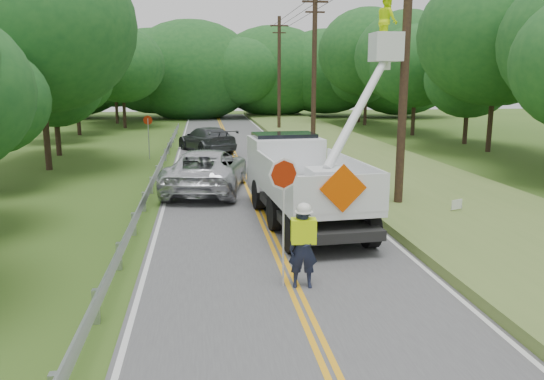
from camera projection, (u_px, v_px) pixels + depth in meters
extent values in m
plane|color=#33541B|center=(314.00, 334.00, 9.91)|extent=(140.00, 140.00, 0.00)
cube|color=#4D4E4F|center=(248.00, 186.00, 23.49)|extent=(7.20, 96.00, 0.02)
cube|color=#F8A819|center=(246.00, 186.00, 23.48)|extent=(0.12, 96.00, 0.00)
cube|color=#F8A819|center=(251.00, 186.00, 23.50)|extent=(0.12, 96.00, 0.00)
cube|color=silver|center=(169.00, 188.00, 23.05)|extent=(0.12, 96.00, 0.00)
cube|color=silver|center=(325.00, 184.00, 23.93)|extent=(0.12, 96.00, 0.00)
cube|color=#A3A7AB|center=(96.00, 306.00, 10.29)|extent=(0.12, 0.14, 0.70)
cube|color=#A3A7AB|center=(119.00, 256.00, 13.20)|extent=(0.12, 0.14, 0.70)
cube|color=#A3A7AB|center=(134.00, 224.00, 16.11)|extent=(0.12, 0.14, 0.70)
cube|color=#A3A7AB|center=(144.00, 202.00, 19.02)|extent=(0.12, 0.14, 0.70)
cube|color=#A3A7AB|center=(151.00, 185.00, 21.93)|extent=(0.12, 0.14, 0.70)
cube|color=#A3A7AB|center=(157.00, 173.00, 24.84)|extent=(0.12, 0.14, 0.70)
cube|color=#A3A7AB|center=(162.00, 163.00, 27.75)|extent=(0.12, 0.14, 0.70)
cube|color=#A3A7AB|center=(165.00, 155.00, 30.66)|extent=(0.12, 0.14, 0.70)
cube|color=#A3A7AB|center=(168.00, 148.00, 33.57)|extent=(0.12, 0.14, 0.70)
cube|color=#A3A7AB|center=(171.00, 143.00, 36.48)|extent=(0.12, 0.14, 0.70)
cube|color=#A3A7AB|center=(173.00, 138.00, 39.39)|extent=(0.12, 0.14, 0.70)
cube|color=#A3A7AB|center=(175.00, 134.00, 42.30)|extent=(0.12, 0.14, 0.70)
cube|color=#A3A7AB|center=(177.00, 130.00, 45.21)|extent=(0.12, 0.14, 0.70)
cube|color=#A3A7AB|center=(157.00, 171.00, 23.83)|extent=(0.05, 48.00, 0.34)
cylinder|color=black|center=(405.00, 69.00, 18.26)|extent=(0.30, 0.30, 10.00)
cylinder|color=black|center=(314.00, 73.00, 32.81)|extent=(0.30, 0.30, 10.00)
cube|color=black|center=(315.00, 2.00, 31.94)|extent=(1.60, 0.12, 0.12)
cube|color=black|center=(315.00, 12.00, 32.07)|extent=(1.20, 0.10, 0.10)
cylinder|color=black|center=(279.00, 75.00, 47.36)|extent=(0.30, 0.30, 10.00)
cube|color=black|center=(279.00, 26.00, 46.50)|extent=(1.60, 0.12, 0.12)
cube|color=black|center=(279.00, 33.00, 46.62)|extent=(1.20, 0.10, 0.10)
cube|color=#5C7635|center=(402.00, 179.00, 24.37)|extent=(7.00, 96.00, 0.30)
cylinder|color=#332319|center=(46.00, 130.00, 27.28)|extent=(0.32, 0.32, 4.18)
ellipsoid|color=#1B4E20|center=(37.00, 26.00, 26.23)|extent=(9.75, 9.75, 8.58)
cylinder|color=#332319|center=(58.00, 135.00, 32.66)|extent=(0.32, 0.32, 2.52)
ellipsoid|color=#1B4E20|center=(54.00, 84.00, 32.02)|extent=(5.88, 5.88, 5.18)
cylinder|color=#332319|center=(57.00, 127.00, 39.17)|extent=(0.32, 0.32, 2.31)
ellipsoid|color=#1B4E20|center=(53.00, 88.00, 38.59)|extent=(5.38, 5.38, 4.74)
cylinder|color=#332319|center=(79.00, 119.00, 44.46)|extent=(0.32, 0.32, 2.62)
ellipsoid|color=#1B4E20|center=(76.00, 80.00, 43.81)|extent=(6.11, 6.11, 5.37)
cylinder|color=#332319|center=(124.00, 110.00, 50.82)|extent=(0.32, 0.32, 3.44)
ellipsoid|color=#1B4E20|center=(122.00, 65.00, 49.96)|extent=(8.03, 8.03, 7.06)
cylinder|color=#332319|center=(117.00, 107.00, 55.93)|extent=(0.32, 0.32, 3.40)
ellipsoid|color=#1B4E20|center=(114.00, 67.00, 55.07)|extent=(7.93, 7.93, 6.97)
cylinder|color=#332319|center=(490.00, 119.00, 34.12)|extent=(0.32, 0.32, 4.22)
ellipsoid|color=#1B4E20|center=(497.00, 36.00, 33.05)|extent=(9.84, 9.84, 8.66)
cylinder|color=#332319|center=(466.00, 125.00, 38.48)|extent=(0.32, 0.32, 2.69)
ellipsoid|color=#1B4E20|center=(469.00, 79.00, 37.80)|extent=(6.29, 6.29, 5.53)
cylinder|color=#332319|center=(413.00, 115.00, 44.24)|extent=(0.32, 0.32, 3.31)
ellipsoid|color=#1B4E20|center=(416.00, 66.00, 43.41)|extent=(7.71, 7.71, 6.79)
cylinder|color=#332319|center=(403.00, 111.00, 46.52)|extent=(0.32, 0.32, 3.79)
ellipsoid|color=#1B4E20|center=(406.00, 56.00, 45.57)|extent=(8.84, 8.84, 7.78)
cylinder|color=#332319|center=(365.00, 104.00, 53.77)|extent=(0.32, 0.32, 4.20)
ellipsoid|color=#1B4E20|center=(367.00, 52.00, 52.72)|extent=(9.80, 9.80, 8.62)
cylinder|color=#332319|center=(359.00, 109.00, 57.63)|extent=(0.32, 0.32, 2.77)
ellipsoid|color=#1B4E20|center=(360.00, 78.00, 56.93)|extent=(6.46, 6.46, 5.68)
ellipsoid|color=#1B4E20|center=(30.00, 71.00, 59.70)|extent=(11.48, 8.61, 8.61)
ellipsoid|color=#1B4E20|center=(72.00, 71.00, 62.81)|extent=(14.16, 10.62, 10.62)
ellipsoid|color=#1B4E20|center=(114.00, 71.00, 62.80)|extent=(11.18, 8.39, 8.39)
ellipsoid|color=#1B4E20|center=(154.00, 71.00, 62.57)|extent=(13.24, 9.93, 9.93)
ellipsoid|color=#1B4E20|center=(192.00, 71.00, 62.87)|extent=(15.91, 11.93, 11.93)
ellipsoid|color=#1B4E20|center=(239.00, 71.00, 61.87)|extent=(10.28, 7.71, 7.71)
ellipsoid|color=#1B4E20|center=(274.00, 72.00, 65.76)|extent=(14.85, 11.14, 11.14)
ellipsoid|color=#1B4E20|center=(326.00, 72.00, 65.79)|extent=(13.81, 10.36, 10.36)
ellipsoid|color=#1B4E20|center=(359.00, 72.00, 65.43)|extent=(10.63, 7.97, 7.97)
ellipsoid|color=#1B4E20|center=(402.00, 71.00, 64.07)|extent=(14.00, 10.50, 10.50)
imported|color=#191E33|center=(303.00, 248.00, 11.95)|extent=(0.70, 0.50, 1.82)
cube|color=#BEE608|center=(304.00, 231.00, 11.86)|extent=(0.59, 0.39, 0.55)
ellipsoid|color=white|center=(304.00, 209.00, 11.76)|extent=(0.34, 0.34, 0.27)
cylinder|color=#B7B7B7|center=(283.00, 233.00, 11.91)|extent=(0.04, 0.04, 2.54)
cylinder|color=#9A1D04|center=(284.00, 174.00, 11.63)|extent=(0.70, 0.24, 0.73)
cylinder|color=black|center=(292.00, 233.00, 14.41)|extent=(0.42, 1.10, 1.08)
cylinder|color=black|center=(370.00, 229.00, 14.86)|extent=(0.42, 1.10, 1.08)
cylinder|color=black|center=(275.00, 213.00, 16.56)|extent=(0.42, 1.10, 1.08)
cylinder|color=black|center=(343.00, 210.00, 17.01)|extent=(0.42, 1.10, 1.08)
cylinder|color=black|center=(259.00, 194.00, 19.24)|extent=(0.42, 1.10, 1.08)
cylinder|color=black|center=(318.00, 192.00, 19.69)|extent=(0.42, 1.10, 1.08)
cube|color=black|center=(307.00, 207.00, 17.09)|extent=(2.89, 7.33, 0.28)
cube|color=silver|center=(314.00, 195.00, 16.22)|extent=(2.96, 5.33, 0.25)
cube|color=silver|center=(273.00, 178.00, 15.85)|extent=(0.45, 5.15, 1.01)
cube|color=silver|center=(354.00, 175.00, 16.36)|extent=(0.45, 5.15, 1.01)
cube|color=silver|center=(342.00, 194.00, 13.66)|extent=(2.58, 0.26, 1.01)
cube|color=silver|center=(285.00, 164.00, 19.80)|extent=(2.67, 2.31, 2.02)
cube|color=black|center=(284.00, 144.00, 19.87)|extent=(2.34, 1.62, 0.84)
cube|color=silver|center=(326.00, 184.00, 14.93)|extent=(1.08, 1.08, 0.90)
cube|color=silver|center=(386.00, 47.00, 18.02)|extent=(0.95, 0.95, 0.95)
imported|color=#BEE608|center=(387.00, 21.00, 17.84)|extent=(0.62, 0.80, 1.65)
cube|color=#E04B00|center=(343.00, 188.00, 13.55)|extent=(1.27, 0.14, 1.27)
imported|color=silver|center=(207.00, 170.00, 22.30)|extent=(3.96, 6.76, 1.77)
imported|color=#3E4246|center=(207.00, 139.00, 34.37)|extent=(4.21, 5.92, 1.59)
cylinder|color=#A3A7AB|center=(149.00, 139.00, 31.16)|extent=(0.06, 0.06, 2.40)
cylinder|color=#9A1D04|center=(148.00, 120.00, 30.94)|extent=(0.55, 0.05, 0.55)
cube|color=white|center=(457.00, 204.00, 17.91)|extent=(0.44, 0.20, 0.33)
cylinder|color=#A3A7AB|center=(451.00, 213.00, 17.94)|extent=(0.02, 0.02, 0.47)
cylinder|color=#A3A7AB|center=(461.00, 212.00, 17.99)|extent=(0.02, 0.02, 0.47)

